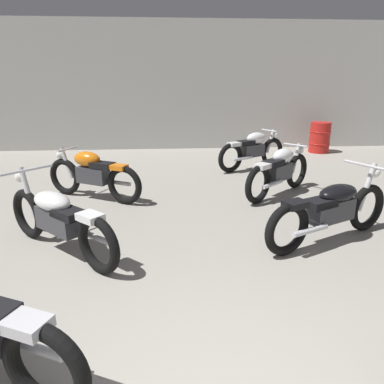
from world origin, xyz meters
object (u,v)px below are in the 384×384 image
Objects in this scene: motorcycle_right_row_1 at (332,209)px; motorcycle_right_row_3 at (253,149)px; oil_drum at (320,137)px; motorcycle_left_row_1 at (58,218)px; motorcycle_right_row_2 at (280,170)px; motorcycle_left_row_2 at (93,174)px.

motorcycle_right_row_1 reaches higher than motorcycle_right_row_3.
motorcycle_right_row_3 is 2.94m from oil_drum.
motorcycle_left_row_1 is 3.94m from motorcycle_right_row_2.
motorcycle_right_row_2 reaches higher than oil_drum.
motorcycle_right_row_2 is (3.33, -0.01, 0.00)m from motorcycle_left_row_2.
oil_drum is at bearing 58.13° from motorcycle_right_row_2.
motorcycle_right_row_2 is 1.99m from motorcycle_right_row_3.
motorcycle_right_row_1 reaches higher than motorcycle_left_row_2.
motorcycle_right_row_2 is (3.36, 2.05, 0.01)m from motorcycle_left_row_1.
motorcycle_left_row_1 is 1.95× the size of oil_drum.
motorcycle_left_row_1 is 0.93× the size of motorcycle_left_row_2.
motorcycle_left_row_2 is at bearing 89.19° from motorcycle_left_row_1.
motorcycle_right_row_1 is at bearing -111.48° from oil_drum.
motorcycle_right_row_1 is at bearing 1.11° from motorcycle_left_row_1.
motorcycle_right_row_1 is (3.43, 0.07, 0.00)m from motorcycle_left_row_1.
motorcycle_left_row_1 is 8.12m from oil_drum.
oil_drum is (2.26, 5.73, -0.03)m from motorcycle_right_row_1.
motorcycle_right_row_3 is (3.34, 4.04, 0.01)m from motorcycle_left_row_1.
motorcycle_left_row_2 is 3.95m from motorcycle_right_row_1.
motorcycle_right_row_1 is 1.13× the size of motorcycle_right_row_3.
motorcycle_left_row_1 is 0.94× the size of motorcycle_right_row_3.
motorcycle_right_row_2 is at bearing -121.87° from oil_drum.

